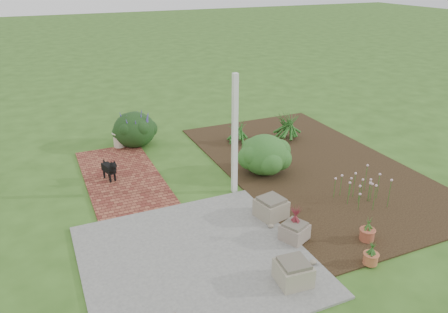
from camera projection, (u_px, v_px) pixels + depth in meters
name	position (u px, v px, depth m)	size (l,w,h in m)	color
ground	(223.00, 197.00, 8.92)	(80.00, 80.00, 0.00)	#31571B
concrete_patio	(196.00, 259.00, 6.99)	(3.50, 3.50, 0.04)	slate
brick_path	(122.00, 176.00, 9.75)	(1.60, 3.50, 0.04)	maroon
garden_bed	(311.00, 166.00, 10.27)	(4.00, 7.00, 0.03)	black
veranda_post	(235.00, 136.00, 8.62)	(0.10, 0.10, 2.50)	white
stone_trough_near	(293.00, 273.00, 6.39)	(0.47, 0.47, 0.32)	gray
stone_trough_mid	(294.00, 232.00, 7.42)	(0.40, 0.40, 0.27)	#756659
stone_trough_far	(271.00, 209.00, 8.08)	(0.49, 0.49, 0.33)	gray
black_dog	(110.00, 168.00, 9.41)	(0.28, 0.54, 0.48)	black
cream_ceramic_urn	(119.00, 139.00, 11.23)	(0.29, 0.29, 0.38)	beige
evergreen_shrub	(265.00, 154.00, 9.75)	(1.06, 1.06, 0.90)	#0F4118
agapanthus_clump_back	(287.00, 123.00, 11.63)	(1.01, 1.01, 0.91)	#0E3C11
agapanthus_clump_front	(237.00, 130.00, 11.44)	(0.82, 0.82, 0.73)	#14380C
pink_flower_patch	(362.00, 189.00, 8.55)	(0.91, 0.91, 0.58)	#113D0F
terracotta_pot_bronze	(294.00, 231.00, 7.49)	(0.31, 0.31, 0.25)	#A25D37
terracotta_pot_small_left	(367.00, 235.00, 7.43)	(0.24, 0.24, 0.20)	#A45037
terracotta_pot_small_right	(371.00, 258.00, 6.83)	(0.22, 0.22, 0.19)	#B35F3C
purple_flowering_bush	(134.00, 129.00, 11.30)	(1.08, 1.08, 0.92)	black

